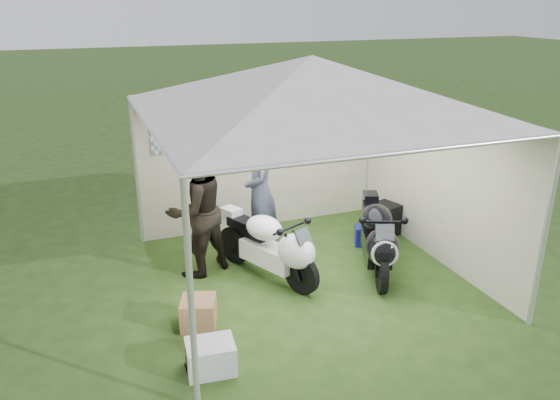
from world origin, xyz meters
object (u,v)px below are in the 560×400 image
at_px(crate_0, 211,357).
at_px(crate_2, 220,355).
at_px(motorcycle_white, 272,245).
at_px(paddock_stand, 368,236).
at_px(person_blue_jacket, 261,192).
at_px(motorcycle_black, 377,237).
at_px(equipment_box, 382,220).
at_px(canopy_tent, 311,90).
at_px(crate_1, 199,313).
at_px(person_dark_jacket, 196,210).

height_order(crate_0, crate_2, crate_0).
distance_m(motorcycle_white, crate_0, 2.09).
height_order(paddock_stand, person_blue_jacket, person_blue_jacket).
height_order(motorcycle_black, equipment_box, motorcycle_black).
bearing_deg(person_blue_jacket, motorcycle_black, 64.61).
bearing_deg(equipment_box, crate_2, -144.79).
xyz_separation_m(canopy_tent, crate_0, (-1.75, -1.55, -2.41)).
bearing_deg(paddock_stand, canopy_tent, -154.82).
relative_size(motorcycle_black, crate_2, 6.11).
relative_size(crate_0, crate_1, 1.25).
xyz_separation_m(motorcycle_white, crate_0, (-1.26, -1.64, -0.34)).
relative_size(canopy_tent, equipment_box, 11.04).
distance_m(motorcycle_white, paddock_stand, 1.90).
relative_size(paddock_stand, person_dark_jacket, 0.22).
xyz_separation_m(paddock_stand, person_blue_jacket, (-1.65, 0.34, 0.82)).
relative_size(canopy_tent, crate_0, 11.42).
relative_size(equipment_box, crate_2, 1.70).
bearing_deg(canopy_tent, paddock_stand, 25.18).
relative_size(crate_0, crate_2, 1.64).
bearing_deg(paddock_stand, crate_0, -144.71).
xyz_separation_m(person_dark_jacket, equipment_box, (3.09, 0.22, -0.68)).
distance_m(person_dark_jacket, crate_2, 2.30).
bearing_deg(crate_0, crate_2, 30.87).
relative_size(motorcycle_black, crate_0, 3.73).
bearing_deg(canopy_tent, person_dark_jacket, 154.78).
bearing_deg(crate_2, motorcycle_black, 26.05).
height_order(canopy_tent, motorcycle_white, canopy_tent).
bearing_deg(motorcycle_black, equipment_box, 78.04).
xyz_separation_m(crate_0, crate_2, (0.11, 0.07, -0.05)).
relative_size(paddock_stand, crate_2, 1.34).
relative_size(person_blue_jacket, crate_0, 3.93).
bearing_deg(person_dark_jacket, motorcycle_black, 135.32).
xyz_separation_m(person_blue_jacket, crate_2, (-1.29, -2.43, -0.86)).
bearing_deg(motorcycle_black, person_blue_jacket, 160.87).
bearing_deg(person_blue_jacket, paddock_stand, 94.46).
xyz_separation_m(motorcycle_black, person_blue_jacket, (-1.31, 1.16, 0.44)).
relative_size(person_dark_jacket, crate_0, 3.76).
bearing_deg(crate_2, crate_1, 93.57).
bearing_deg(person_dark_jacket, crate_0, 56.09).
distance_m(motorcycle_black, person_dark_jacket, 2.53).
height_order(motorcycle_white, motorcycle_black, motorcycle_black).
relative_size(person_dark_jacket, crate_1, 4.71).
distance_m(equipment_box, crate_1, 3.74).
xyz_separation_m(motorcycle_black, crate_2, (-2.60, -1.27, -0.42)).
distance_m(equipment_box, crate_0, 4.22).
bearing_deg(person_dark_jacket, equipment_box, 159.66).
bearing_deg(motorcycle_black, crate_2, -131.60).
xyz_separation_m(motorcycle_white, crate_2, (-1.15, -1.57, -0.40)).
xyz_separation_m(canopy_tent, paddock_stand, (1.30, 0.61, -2.42)).
distance_m(paddock_stand, person_blue_jacket, 1.87).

